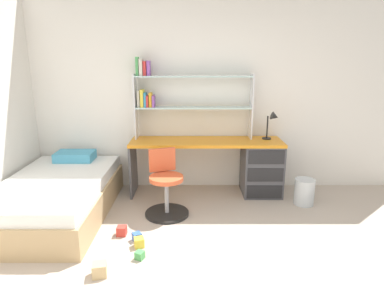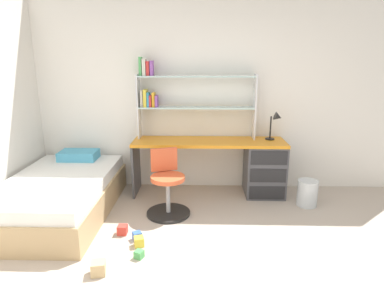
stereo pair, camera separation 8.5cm
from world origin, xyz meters
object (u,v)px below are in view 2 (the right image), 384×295
Objects in this scene: bookshelf_hutch at (181,93)px; swivel_chair at (167,190)px; desk_lamp at (276,121)px; toy_block_green_1 at (139,254)px; bed_platform at (60,195)px; toy_block_blue_3 at (137,236)px; toy_block_yellow_2 at (139,242)px; desk at (249,164)px; waste_bin at (307,193)px; toy_block_red_4 at (122,230)px; toy_block_natural_0 at (98,268)px.

bookshelf_hutch is 1.32m from swivel_chair.
toy_block_green_1 is at bearing -133.76° from desk_lamp.
bookshelf_hutch is at bearing 30.44° from bed_platform.
bed_platform is at bearing 150.48° from toy_block_blue_3.
bed_platform is 25.66× the size of toy_block_green_1.
toy_block_yellow_2 is (1.07, -0.70, -0.19)m from bed_platform.
toy_block_green_1 is (-1.56, -1.63, -0.96)m from desk_lamp.
desk is 0.82m from waste_bin.
swivel_chair is at bearing 49.66° from toy_block_red_4.
toy_block_green_1 is 0.77× the size of toy_block_red_4.
bookshelf_hutch is 4.12× the size of desk_lamp.
desk_lamp is 3.94× the size of toy_block_red_4.
toy_block_green_1 is at bearing -39.33° from bed_platform.
toy_block_natural_0 is (-0.60, -1.98, -1.30)m from bookshelf_hutch.
bed_platform reaches higher than toy_block_yellow_2.
waste_bin reaches higher than toy_block_green_1.
toy_block_yellow_2 is at bearing 59.67° from toy_block_natural_0.
toy_block_blue_3 is 0.21m from toy_block_red_4.
waste_bin is at bearing 5.77° from bed_platform.
bed_platform is at bearing -164.81° from desk_lamp.
bed_platform is 0.99m from toy_block_red_4.
bookshelf_hutch is 0.82× the size of bed_platform.
swivel_chair reaches higher than toy_block_blue_3.
desk_lamp is (1.26, -0.10, -0.35)m from bookshelf_hutch.
toy_block_natural_0 is 1.22× the size of toy_block_red_4.
toy_block_blue_3 is at bearing -105.03° from bookshelf_hutch.
desk_lamp is at bearing 33.39° from toy_block_red_4.
toy_block_yellow_2 is (-0.34, -1.52, -1.31)m from bookshelf_hutch.
toy_block_natural_0 is 0.39m from toy_block_green_1.
bed_platform reaches higher than toy_block_red_4.
toy_block_natural_0 is 0.62m from toy_block_blue_3.
toy_block_red_4 is (-0.18, 0.11, 0.01)m from toy_block_blue_3.
toy_block_green_1 is (-1.22, -1.58, -0.38)m from desk.
bookshelf_hutch reaches higher than desk_lamp.
desk is 6.09× the size of waste_bin.
swivel_chair reaches higher than toy_block_green_1.
toy_block_red_4 is (-0.22, 0.22, 0.00)m from toy_block_yellow_2.
swivel_chair is at bearing -98.80° from bookshelf_hutch.
bookshelf_hutch is 1.96m from toy_block_blue_3.
desk_lamp reaches higher than toy_block_blue_3.
toy_block_green_1 is 0.91× the size of toy_block_blue_3.
desk is 2.03m from toy_block_green_1.
desk is 1.23m from swivel_chair.
swivel_chair is 0.71m from toy_block_red_4.
toy_block_yellow_2 is (-0.21, -0.73, -0.26)m from swivel_chair.
desk is 24.60× the size of toy_block_blue_3.
waste_bin is at bearing 27.18° from toy_block_yellow_2.
toy_block_natural_0 is (-1.86, -1.88, -0.94)m from desk_lamp.
desk_lamp is 4.66× the size of toy_block_blue_3.
desk_lamp is 2.86m from bed_platform.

